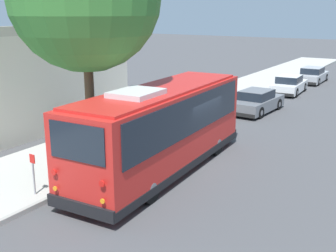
# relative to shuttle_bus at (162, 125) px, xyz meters

# --- Properties ---
(ground_plane) EXTENTS (160.00, 160.00, 0.00)m
(ground_plane) POSITION_rel_shuttle_bus_xyz_m (1.39, -0.39, -1.73)
(ground_plane) COLOR #474749
(sidewalk_slab) EXTENTS (80.00, 4.30, 0.15)m
(sidewalk_slab) POSITION_rel_shuttle_bus_xyz_m (1.39, 3.78, -1.66)
(sidewalk_slab) COLOR #B2AFA8
(sidewalk_slab) RESTS_ON ground
(curb_strip) EXTENTS (80.00, 0.14, 0.15)m
(curb_strip) POSITION_rel_shuttle_bus_xyz_m (1.39, 1.55, -1.66)
(curb_strip) COLOR #9D9A94
(curb_strip) RESTS_ON ground
(shuttle_bus) EXTENTS (9.30, 2.98, 3.26)m
(shuttle_bus) POSITION_rel_shuttle_bus_xyz_m (0.00, 0.00, 0.00)
(shuttle_bus) COLOR red
(shuttle_bus) RESTS_ON ground
(parked_sedan_gray) EXTENTS (4.44, 1.99, 1.32)m
(parked_sedan_gray) POSITION_rel_shuttle_bus_xyz_m (10.75, 0.38, -1.12)
(parked_sedan_gray) COLOR slate
(parked_sedan_gray) RESTS_ON ground
(parked_sedan_white) EXTENTS (4.26, 1.94, 1.29)m
(parked_sedan_white) POSITION_rel_shuttle_bus_xyz_m (17.57, 0.50, -1.13)
(parked_sedan_white) COLOR silver
(parked_sedan_white) RESTS_ON ground
(parked_sedan_silver) EXTENTS (4.40, 1.81, 1.27)m
(parked_sedan_silver) POSITION_rel_shuttle_bus_xyz_m (23.30, 0.26, -1.15)
(parked_sedan_silver) COLOR #A8AAAF
(parked_sedan_silver) RESTS_ON ground
(sign_post_near) EXTENTS (0.06, 0.22, 1.32)m
(sign_post_near) POSITION_rel_shuttle_bus_xyz_m (-4.14, 2.07, -0.90)
(sign_post_near) COLOR gray
(sign_post_near) RESTS_ON sidewalk_slab
(sign_post_far) EXTENTS (0.06, 0.06, 1.19)m
(sign_post_far) POSITION_rel_shuttle_bus_xyz_m (-2.52, 2.07, -0.99)
(sign_post_far) COLOR gray
(sign_post_far) RESTS_ON sidewalk_slab
(fire_hydrant) EXTENTS (0.22, 0.22, 0.81)m
(fire_hydrant) POSITION_rel_shuttle_bus_xyz_m (8.07, 1.98, -1.18)
(fire_hydrant) COLOR red
(fire_hydrant) RESTS_ON sidewalk_slab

